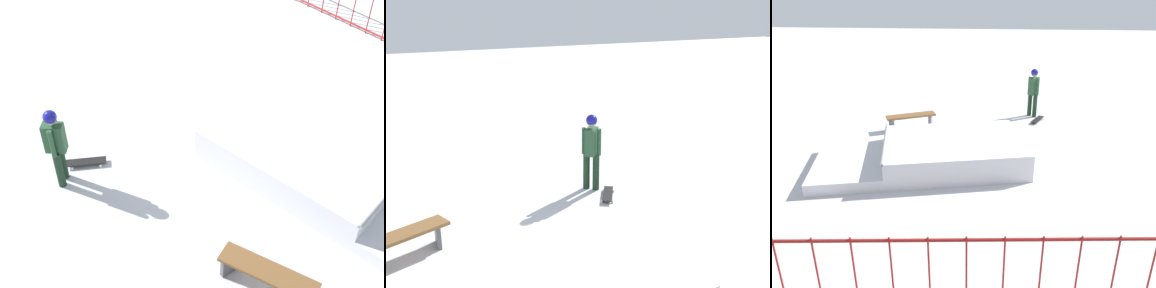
% 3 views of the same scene
% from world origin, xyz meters
% --- Properties ---
extents(ground_plane, '(60.00, 60.00, 0.00)m').
position_xyz_m(ground_plane, '(0.00, 0.00, 0.00)').
color(ground_plane, silver).
extents(skater, '(0.41, 0.43, 1.73)m').
position_xyz_m(skater, '(-0.98, -3.49, 1.01)').
color(skater, black).
rests_on(skater, ground).
extents(skateboard, '(0.55, 0.80, 0.09)m').
position_xyz_m(skateboard, '(-1.14, -2.92, 0.08)').
color(skateboard, black).
rests_on(skateboard, ground).
extents(park_bench, '(1.62, 1.02, 0.48)m').
position_xyz_m(park_bench, '(3.11, -1.92, 0.36)').
color(park_bench, brown).
rests_on(park_bench, ground).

